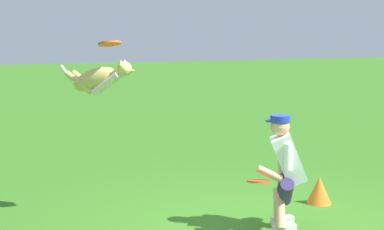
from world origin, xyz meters
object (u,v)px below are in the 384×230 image
frisbee_flying (110,44)px  frisbee_held (258,181)px  dog (99,79)px  training_cone (319,190)px  person (285,169)px

frisbee_flying → frisbee_held: bearing=141.5°
dog → frisbee_held: bearing=-5.4°
dog → frisbee_flying: 0.47m
dog → training_cone: bearing=26.8°
person → frisbee_held: person is taller
person → training_cone: person is taller
frisbee_flying → dog: bearing=-62.2°
training_cone → dog: bearing=-8.8°
dog → training_cone: 3.13m
frisbee_flying → frisbee_held: (-1.38, 1.10, -1.45)m
person → frisbee_flying: (1.75, -0.99, 1.36)m
person → dog: bearing=-10.8°
frisbee_flying → training_cone: size_ratio=0.75×
frisbee_held → training_cone: 1.58m
person → frisbee_held: (0.37, 0.11, -0.09)m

